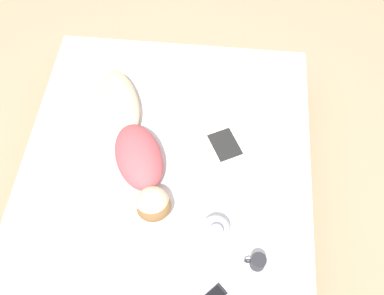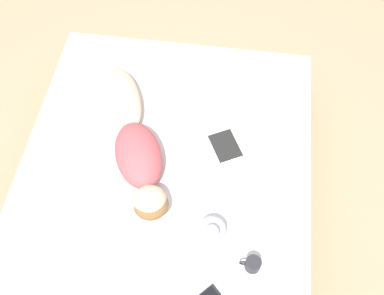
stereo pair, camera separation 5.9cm
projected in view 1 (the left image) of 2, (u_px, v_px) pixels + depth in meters
name	position (u px, v px, depth m)	size (l,w,h in m)	color
ground_plane	(169.00, 192.00, 3.37)	(12.00, 12.00, 0.00)	#9E8466
bed	(168.00, 178.00, 3.18)	(1.96, 2.18, 0.47)	tan
person	(136.00, 148.00, 2.92)	(0.70, 1.23, 0.21)	#DBB28E
open_magazine	(241.00, 139.00, 3.06)	(0.61, 0.53, 0.01)	silver
coffee_mug	(258.00, 262.00, 2.58)	(0.13, 0.09, 0.09)	#232328
plush_toy	(216.00, 228.00, 2.64)	(0.17, 0.18, 0.21)	#B2BCCC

